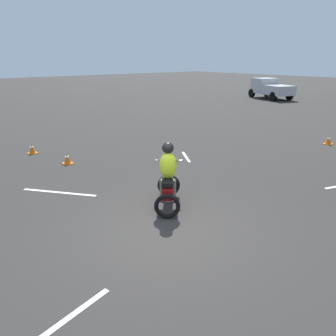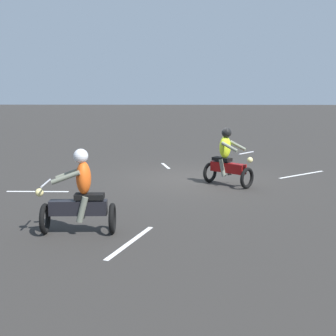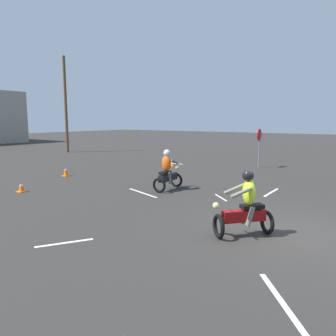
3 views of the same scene
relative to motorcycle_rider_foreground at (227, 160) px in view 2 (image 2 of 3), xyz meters
name	(u,v)px [view 2 (image 2 of 3)]	position (x,y,z in m)	size (l,w,h in m)	color
ground_plane	(194,179)	(0.91, -0.88, -0.73)	(120.00, 120.00, 0.00)	#2D2B28
motorcycle_rider_foreground	(227,160)	(0.00, 0.00, 0.00)	(1.44, 1.38, 1.66)	black
motorcycle_rider_background	(80,197)	(3.29, 4.59, 0.00)	(1.52, 0.70, 1.66)	black
lane_stripe_e	(38,191)	(5.22, 0.95, -0.72)	(0.10, 1.69, 0.01)	silver
lane_stripe_n	(131,242)	(2.28, 5.08, -0.72)	(0.10, 1.97, 0.01)	silver
lane_stripe_sw	(302,174)	(-2.60, -1.70, -0.72)	(0.10, 2.16, 0.01)	silver
lane_stripe_s	(166,166)	(1.86, -3.30, -0.72)	(0.10, 1.20, 0.01)	silver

